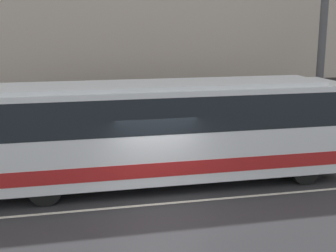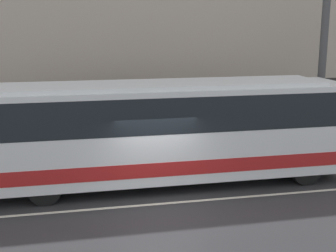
% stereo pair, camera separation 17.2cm
% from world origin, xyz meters
% --- Properties ---
extents(ground_plane, '(60.00, 60.00, 0.00)m').
position_xyz_m(ground_plane, '(0.00, 0.00, 0.00)').
color(ground_plane, '#2D2D30').
extents(sidewalk, '(60.00, 2.48, 0.15)m').
position_xyz_m(sidewalk, '(0.00, 5.24, 0.08)').
color(sidewalk, gray).
rests_on(sidewalk, ground_plane).
extents(building_facade, '(60.00, 0.35, 12.46)m').
position_xyz_m(building_facade, '(0.00, 6.62, 6.02)').
color(building_facade, '#B7A899').
rests_on(building_facade, ground_plane).
extents(lane_stripe, '(54.00, 0.14, 0.01)m').
position_xyz_m(lane_stripe, '(0.00, 0.00, 0.00)').
color(lane_stripe, beige).
rests_on(lane_stripe, ground_plane).
extents(transit_bus, '(12.45, 2.61, 3.41)m').
position_xyz_m(transit_bus, '(0.49, 1.80, 1.92)').
color(transit_bus, white).
rests_on(transit_bus, ground_plane).
extents(utility_pole_near, '(0.31, 0.31, 6.87)m').
position_xyz_m(utility_pole_near, '(7.62, 4.43, 3.58)').
color(utility_pole_near, '#4C4C4F').
rests_on(utility_pole_near, sidewalk).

